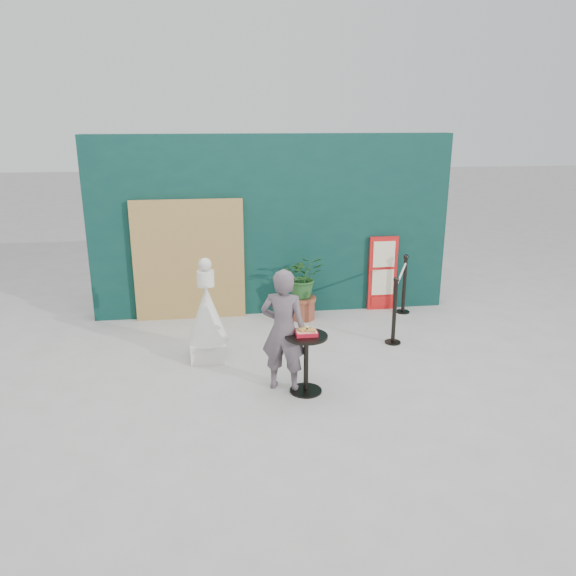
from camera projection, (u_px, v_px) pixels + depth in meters
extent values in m
plane|color=#ADAAA5|center=(301.00, 394.00, 6.88)|extent=(60.00, 60.00, 0.00)
cube|color=#0A2E2B|center=(272.00, 226.00, 9.43)|extent=(6.00, 0.30, 3.00)
cube|color=tan|center=(189.00, 260.00, 9.19)|extent=(1.80, 0.08, 2.00)
imported|color=#61535B|center=(283.00, 330.00, 6.82)|extent=(0.66, 0.55, 1.55)
cube|color=red|center=(382.00, 273.00, 9.74)|extent=(0.50, 0.06, 1.30)
cube|color=beige|center=(384.00, 254.00, 9.61)|extent=(0.38, 0.02, 0.45)
cube|color=beige|center=(383.00, 282.00, 9.75)|extent=(0.38, 0.02, 0.45)
cube|color=red|center=(382.00, 301.00, 9.86)|extent=(0.38, 0.02, 0.18)
cube|color=silver|center=(209.00, 349.00, 7.87)|extent=(0.49, 0.49, 0.27)
cone|color=silver|center=(207.00, 314.00, 7.71)|extent=(0.57, 0.57, 0.80)
cylinder|color=white|center=(206.00, 278.00, 7.56)|extent=(0.23, 0.23, 0.21)
sphere|color=silver|center=(205.00, 264.00, 7.50)|extent=(0.18, 0.18, 0.18)
cylinder|color=black|center=(306.00, 390.00, 6.96)|extent=(0.40, 0.40, 0.02)
cylinder|color=black|center=(306.00, 365.00, 6.85)|extent=(0.06, 0.06, 0.72)
cylinder|color=black|center=(306.00, 336.00, 6.74)|extent=(0.52, 0.52, 0.03)
cube|color=red|center=(306.00, 333.00, 6.73)|extent=(0.26, 0.19, 0.05)
cube|color=#F13B20|center=(306.00, 331.00, 6.72)|extent=(0.24, 0.17, 0.00)
cube|color=#C58748|center=(303.00, 330.00, 6.72)|extent=(0.15, 0.14, 0.02)
cube|color=tan|center=(311.00, 330.00, 6.71)|extent=(0.13, 0.13, 0.02)
cone|color=yellow|center=(307.00, 327.00, 6.76)|extent=(0.06, 0.06, 0.06)
cylinder|color=brown|center=(303.00, 310.00, 9.40)|extent=(0.39, 0.39, 0.33)
cylinder|color=brown|center=(303.00, 299.00, 9.34)|extent=(0.44, 0.44, 0.05)
imported|color=#224F21|center=(303.00, 276.00, 9.23)|extent=(0.65, 0.56, 0.72)
cylinder|color=black|center=(393.00, 342.00, 8.44)|extent=(0.24, 0.24, 0.02)
cylinder|color=black|center=(394.00, 313.00, 8.30)|extent=(0.06, 0.06, 0.96)
sphere|color=black|center=(396.00, 280.00, 8.15)|extent=(0.09, 0.09, 0.09)
cylinder|color=black|center=(403.00, 312.00, 9.75)|extent=(0.24, 0.24, 0.02)
cylinder|color=black|center=(404.00, 286.00, 9.61)|extent=(0.06, 0.06, 0.96)
sphere|color=black|center=(406.00, 257.00, 9.46)|extent=(0.09, 0.09, 0.09)
cylinder|color=silver|center=(401.00, 274.00, 8.84)|extent=(0.63, 1.31, 0.03)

